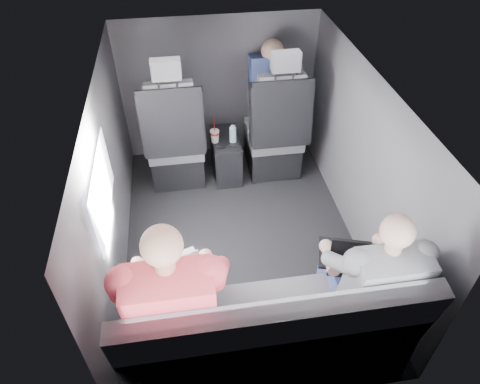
{
  "coord_description": "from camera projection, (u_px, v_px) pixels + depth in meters",
  "views": [
    {
      "loc": [
        -0.36,
        -2.34,
        2.56
      ],
      "look_at": [
        -0.01,
        -0.05,
        0.55
      ],
      "focal_mm": 32.0,
      "sensor_mm": 36.0,
      "label": 1
    }
  ],
  "objects": [
    {
      "name": "passenger_rear_left",
      "position": [
        174.0,
        299.0,
        2.26
      ],
      "size": [
        0.54,
        0.65,
        1.28
      ],
      "color": "#37373C",
      "rests_on": "rear_bench"
    },
    {
      "name": "panel_right",
      "position": [
        362.0,
        162.0,
        3.12
      ],
      "size": [
        0.02,
        2.6,
        1.35
      ],
      "primitive_type": "cube",
      "color": "#56565B",
      "rests_on": "floor"
    },
    {
      "name": "soda_cup",
      "position": [
        215.0,
        136.0,
        3.77
      ],
      "size": [
        0.08,
        0.08,
        0.25
      ],
      "color": "white",
      "rests_on": "center_console"
    },
    {
      "name": "front_seat_right",
      "position": [
        275.0,
        136.0,
        3.88
      ],
      "size": [
        0.52,
        0.58,
        1.26
      ],
      "color": "black",
      "rests_on": "floor"
    },
    {
      "name": "rear_bench",
      "position": [
        268.0,
        337.0,
        2.47
      ],
      "size": [
        1.6,
        0.57,
        0.92
      ],
      "color": "#595A5E",
      "rests_on": "floor"
    },
    {
      "name": "passenger_front_right",
      "position": [
        270.0,
        88.0,
        3.85
      ],
      "size": [
        0.38,
        0.38,
        0.76
      ],
      "color": "navy",
      "rests_on": "front_seat_right"
    },
    {
      "name": "panel_front",
      "position": [
        219.0,
        88.0,
        3.99
      ],
      "size": [
        1.8,
        0.02,
        1.35
      ],
      "primitive_type": "cube",
      "color": "#56565B",
      "rests_on": "floor"
    },
    {
      "name": "passenger_rear_right",
      "position": [
        369.0,
        278.0,
        2.41
      ],
      "size": [
        0.48,
        0.6,
        1.19
      ],
      "color": "navy",
      "rests_on": "rear_bench"
    },
    {
      "name": "ceiling",
      "position": [
        240.0,
        87.0,
        2.58
      ],
      "size": [
        2.6,
        2.6,
        0.0
      ],
      "primitive_type": "plane",
      "rotation": [
        3.14,
        0.0,
        0.0
      ],
      "color": "#B2B2AD",
      "rests_on": "panel_back"
    },
    {
      "name": "front_seat_left",
      "position": [
        176.0,
        145.0,
        3.78
      ],
      "size": [
        0.52,
        0.58,
        1.26
      ],
      "color": "black",
      "rests_on": "floor"
    },
    {
      "name": "center_console",
      "position": [
        226.0,
        156.0,
        3.99
      ],
      "size": [
        0.24,
        0.48,
        0.41
      ],
      "color": "black",
      "rests_on": "floor"
    },
    {
      "name": "panel_back",
      "position": [
        281.0,
        341.0,
        2.05
      ],
      "size": [
        1.8,
        0.02,
        1.35
      ],
      "primitive_type": "cube",
      "color": "#56565B",
      "rests_on": "floor"
    },
    {
      "name": "side_window",
      "position": [
        102.0,
        189.0,
        2.55
      ],
      "size": [
        0.02,
        0.75,
        0.42
      ],
      "primitive_type": "cube",
      "color": "white",
      "rests_on": "panel_left"
    },
    {
      "name": "seatbelt",
      "position": [
        282.0,
        106.0,
        3.49
      ],
      "size": [
        0.35,
        0.11,
        0.59
      ],
      "primitive_type": "cube",
      "rotation": [
        -0.14,
        0.49,
        0.0
      ],
      "color": "black",
      "rests_on": "front_seat_right"
    },
    {
      "name": "water_bottle",
      "position": [
        233.0,
        135.0,
        3.76
      ],
      "size": [
        0.06,
        0.06,
        0.17
      ],
      "color": "#A3C3DD",
      "rests_on": "center_console"
    },
    {
      "name": "laptop_black",
      "position": [
        353.0,
        257.0,
        2.5
      ],
      "size": [
        0.41,
        0.41,
        0.25
      ],
      "color": "black",
      "rests_on": "passenger_rear_right"
    },
    {
      "name": "laptop_white",
      "position": [
        174.0,
        273.0,
        2.41
      ],
      "size": [
        0.39,
        0.4,
        0.25
      ],
      "color": "white",
      "rests_on": "passenger_rear_left"
    },
    {
      "name": "panel_left",
      "position": [
        110.0,
        186.0,
        2.92
      ],
      "size": [
        0.02,
        2.6,
        1.35
      ],
      "primitive_type": "cube",
      "color": "#56565B",
      "rests_on": "floor"
    },
    {
      "name": "floor",
      "position": [
        240.0,
        239.0,
        3.46
      ],
      "size": [
        2.6,
        2.6,
        0.0
      ],
      "primitive_type": "plane",
      "color": "black",
      "rests_on": "ground"
    }
  ]
}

